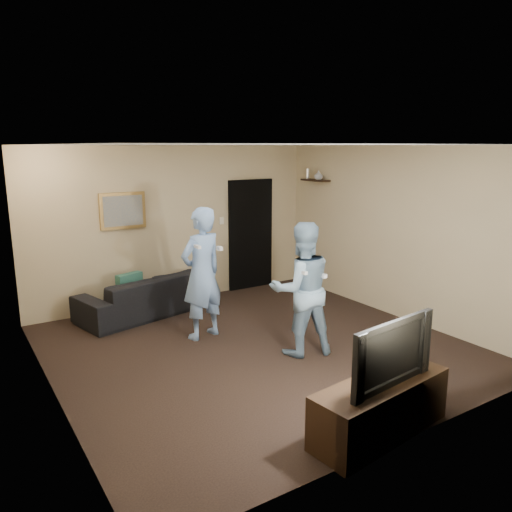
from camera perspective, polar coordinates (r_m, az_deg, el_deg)
ground at (r=6.67m, az=0.08°, el=-10.36°), size 5.00×5.00×0.00m
ceiling at (r=6.14m, az=0.08°, el=12.60°), size 5.00×5.00×0.04m
wall_back at (r=8.46m, az=-9.11°, el=3.56°), size 5.00×0.04×2.60m
wall_front at (r=4.45m, az=17.80°, el=-4.94°), size 5.00×0.04×2.60m
wall_left at (r=5.39m, az=-22.92°, el=-2.33°), size 0.04×5.00×2.60m
wall_right at (r=7.89m, az=15.57°, el=2.62°), size 0.04×5.00×2.60m
sofa at (r=8.02m, az=-12.34°, el=-4.29°), size 2.29×1.31×0.63m
throw_pillow at (r=7.89m, az=-14.24°, el=-3.41°), size 0.44×0.25×0.41m
painting_frame at (r=8.08m, az=-14.99°, el=5.03°), size 0.72×0.05×0.57m
painting_canvas at (r=8.06m, az=-14.93°, el=5.02°), size 0.62×0.01×0.47m
doorway at (r=9.15m, az=-0.62°, el=2.48°), size 0.90×0.06×2.00m
light_switch at (r=8.80m, az=-3.96°, el=4.03°), size 0.08×0.02×0.12m
wall_shelf at (r=9.03m, az=6.78°, el=8.59°), size 0.20×0.60×0.03m
shelf_vase at (r=8.96m, az=7.16°, el=9.16°), size 0.19×0.19×0.16m
shelf_figurine at (r=9.20m, az=5.92°, el=9.34°), size 0.06×0.06×0.18m
tv_console at (r=4.88m, az=14.01°, el=-16.51°), size 1.50×0.63×0.52m
television at (r=4.64m, az=14.38°, el=-10.38°), size 1.07×0.26×0.61m
wii_player_left at (r=6.77m, az=-6.22°, el=-2.00°), size 0.74×0.58×1.81m
wii_player_right at (r=6.24m, az=5.22°, el=-3.78°), size 0.96×0.84×1.69m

